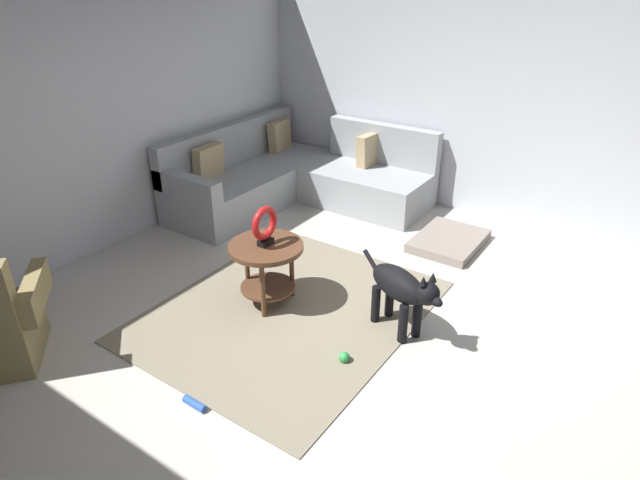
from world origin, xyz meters
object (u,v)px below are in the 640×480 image
torus_sculpture (265,225)px  dog_bed_mat (449,241)px  side_table (266,258)px  dog (402,289)px  dog_toy_ball (344,357)px  dog_toy_rope (195,404)px  sectional_couch (295,179)px

torus_sculpture → dog_bed_mat: torus_sculpture is taller
side_table → torus_sculpture: size_ratio=1.84×
dog → dog_toy_ball: bearing=5.5°
side_table → dog_toy_rope: bearing=-162.8°
side_table → dog_bed_mat: side_table is taller
sectional_couch → dog_toy_rope: size_ratio=12.84×
dog_bed_mat → dog: (-1.57, -0.24, 0.33)m
sectional_couch → side_table: (-1.84, -1.10, 0.12)m
dog_bed_mat → dog: size_ratio=0.99×
dog → dog_toy_ball: dog is taller
dog_bed_mat → dog_toy_rope: (-3.02, 0.47, -0.02)m
dog_toy_rope → dog: bearing=-26.0°
side_table → dog: dog is taller
dog_bed_mat → dog_toy_ball: dog_bed_mat is taller
side_table → torus_sculpture: 0.29m
torus_sculpture → dog_bed_mat: (1.82, -0.84, -0.67)m
dog_bed_mat → dog_toy_rope: bearing=171.2°
sectional_couch → torus_sculpture: size_ratio=6.90×
side_table → torus_sculpture: torus_sculpture is taller
sectional_couch → dog_toy_rope: sectional_couch is taller
side_table → dog_toy_rope: 1.31m
torus_sculpture → dog_toy_ball: (-0.29, -0.92, -0.67)m
sectional_couch → dog_toy_ball: (-2.13, -2.02, -0.25)m
side_table → dog_bed_mat: (1.82, -0.84, -0.37)m
torus_sculpture → dog: torus_sculpture is taller
dog_toy_ball → dog_toy_rope: bearing=148.5°
dog → dog_toy_rope: (-1.45, 0.71, -0.35)m
dog_bed_mat → dog: dog is taller
torus_sculpture → dog_toy_rope: (-1.19, -0.37, -0.69)m
sectional_couch → torus_sculpture: 2.18m
sectional_couch → dog: size_ratio=2.78×
dog_toy_ball → torus_sculpture: bearing=72.6°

